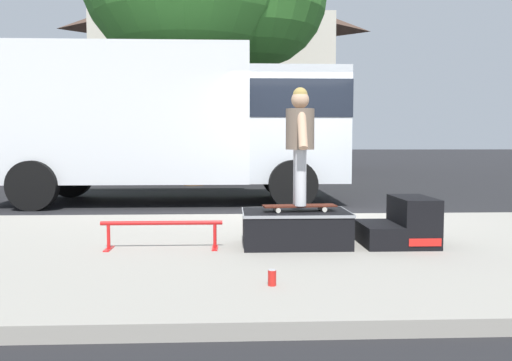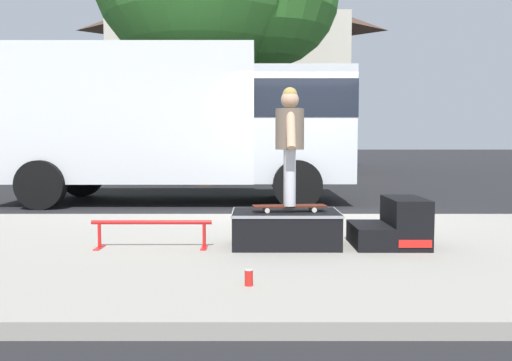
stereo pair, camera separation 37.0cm
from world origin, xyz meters
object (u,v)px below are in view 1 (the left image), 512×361
kicker_ramp (402,225)px  skater_kid (300,136)px  box_truck (172,118)px  skateboard (300,206)px  grind_rail (162,228)px  soda_can (272,278)px  skate_box (295,227)px

kicker_ramp → skater_kid: bearing=-178.3°
skater_kid → box_truck: (-1.92, 5.28, 0.40)m
skateboard → kicker_ramp: bearing=1.7°
grind_rail → soda_can: bearing=-54.9°
kicker_ramp → skateboard: size_ratio=0.96×
soda_can → box_truck: bearing=102.4°
box_truck → grind_rail: bearing=-85.0°
grind_rail → soda_can: grind_rail is taller
box_truck → skater_kid: bearing=-70.0°
kicker_ramp → box_truck: 6.22m
soda_can → box_truck: box_truck is taller
skateboard → soda_can: bearing=-104.7°
kicker_ramp → grind_rail: kicker_ramp is taller
grind_rail → skater_kid: skater_kid is taller
grind_rail → box_truck: (-0.47, 5.37, 1.36)m
grind_rail → skater_kid: bearing=3.3°
skate_box → box_truck: (-1.88, 5.25, 1.38)m
skate_box → skateboard: bearing=-41.7°
grind_rail → skateboard: skateboard is taller
kicker_ramp → skater_kid: 1.48m
grind_rail → box_truck: 5.56m
kicker_ramp → grind_rail: (-2.58, -0.12, 0.00)m
grind_rail → skater_kid: 1.74m
grind_rail → box_truck: bearing=95.0°
kicker_ramp → grind_rail: 2.59m
soda_can → box_truck: size_ratio=0.02×
soda_can → skateboard: bearing=75.3°
skate_box → soda_can: bearing=-103.1°
kicker_ramp → box_truck: size_ratio=0.11×
grind_rail → skateboard: 1.47m
skater_kid → box_truck: bearing=110.0°
kicker_ramp → skateboard: 1.15m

